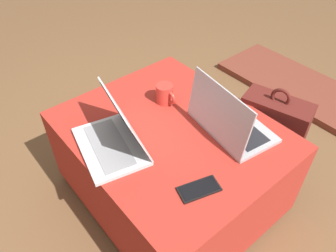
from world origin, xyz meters
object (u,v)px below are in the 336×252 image
object	(u,v)px
cell_phone	(199,189)
coffee_mug	(165,94)
laptop_far	(228,121)
backpack	(269,140)
laptop_near	(115,137)

from	to	relation	value
cell_phone	coffee_mug	size ratio (longest dim) A/B	1.43
laptop_far	backpack	xyz separation A→B (m)	(0.04, 0.32, -0.28)
backpack	coffee_mug	distance (m)	0.60
coffee_mug	cell_phone	bearing A→B (deg)	-26.11
laptop_near	cell_phone	world-z (taller)	laptop_near
cell_phone	coffee_mug	xyz separation A→B (m)	(-0.47, 0.23, 0.04)
coffee_mug	laptop_far	bearing A→B (deg)	13.52
cell_phone	coffee_mug	bearing A→B (deg)	-9.37
backpack	cell_phone	bearing A→B (deg)	83.81
laptop_near	coffee_mug	xyz separation A→B (m)	(-0.10, 0.33, -0.00)
laptop_far	cell_phone	world-z (taller)	laptop_far
laptop_near	backpack	distance (m)	0.82
coffee_mug	laptop_near	bearing A→B (deg)	-74.14
laptop_near	coffee_mug	world-z (taller)	laptop_near
laptop_near	backpack	xyz separation A→B (m)	(0.26, 0.73, -0.28)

